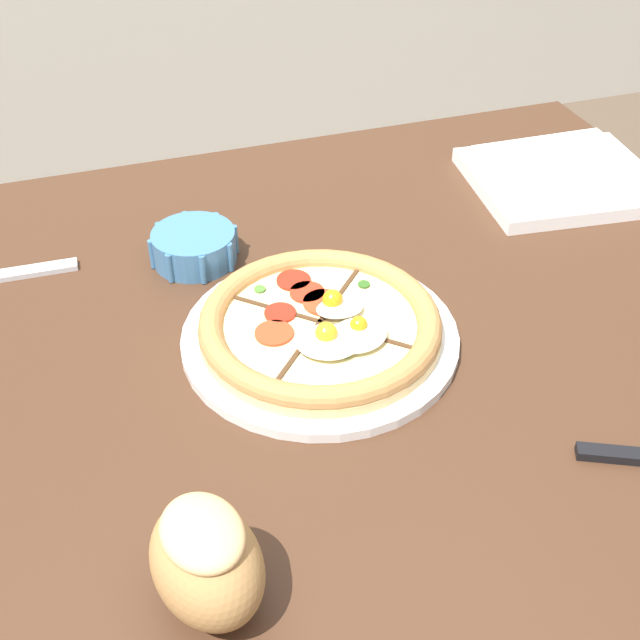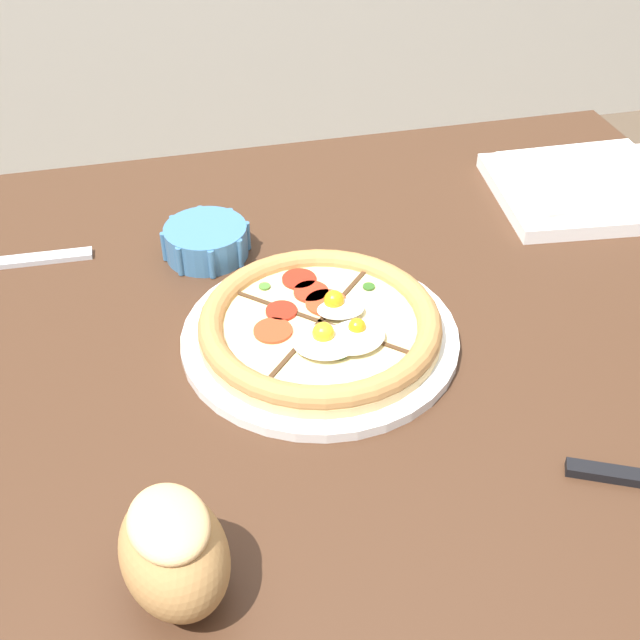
% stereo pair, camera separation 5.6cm
% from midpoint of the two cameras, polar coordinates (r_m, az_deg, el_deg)
% --- Properties ---
extents(dining_table, '(1.20, 0.93, 0.72)m').
position_cam_midpoint_polar(dining_table, '(0.96, -2.28, -5.50)').
color(dining_table, '#422819').
rests_on(dining_table, ground_plane).
extents(pizza, '(0.30, 0.30, 0.05)m').
position_cam_midpoint_polar(pizza, '(0.87, -1.81, -0.59)').
color(pizza, white).
rests_on(pizza, dining_table).
extents(ramekin_bowl, '(0.11, 0.11, 0.04)m').
position_cam_midpoint_polar(ramekin_bowl, '(1.01, -10.52, 5.18)').
color(ramekin_bowl, teal).
rests_on(ramekin_bowl, dining_table).
extents(napkin_folded, '(0.28, 0.24, 0.04)m').
position_cam_midpoint_polar(napkin_folded, '(1.20, 15.65, 9.81)').
color(napkin_folded, white).
rests_on(napkin_folded, dining_table).
extents(bread_piece_mid, '(0.11, 0.13, 0.10)m').
position_cam_midpoint_polar(bread_piece_mid, '(0.64, -10.68, -16.48)').
color(bread_piece_mid, '#B27F47').
rests_on(bread_piece_mid, dining_table).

